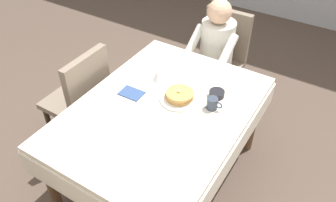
# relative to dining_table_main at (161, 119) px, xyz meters

# --- Properties ---
(ground_plane) EXTENTS (14.00, 14.00, 0.00)m
(ground_plane) POSITION_rel_dining_table_main_xyz_m (0.00, 0.00, -0.65)
(ground_plane) COLOR brown
(dining_table_main) EXTENTS (1.12, 1.52, 0.74)m
(dining_table_main) POSITION_rel_dining_table_main_xyz_m (0.00, 0.00, 0.00)
(dining_table_main) COLOR silver
(dining_table_main) RESTS_ON ground
(chair_diner) EXTENTS (0.44, 0.45, 0.93)m
(chair_diner) POSITION_rel_dining_table_main_xyz_m (-0.08, 1.17, -0.12)
(chair_diner) COLOR #7A6B5B
(chair_diner) RESTS_ON ground
(diner_person) EXTENTS (0.40, 0.43, 1.12)m
(diner_person) POSITION_rel_dining_table_main_xyz_m (-0.08, 1.01, 0.02)
(diner_person) COLOR silver
(diner_person) RESTS_ON ground
(chair_left_side) EXTENTS (0.45, 0.44, 0.93)m
(chair_left_side) POSITION_rel_dining_table_main_xyz_m (-0.77, 0.00, -0.12)
(chair_left_side) COLOR #7A6B5B
(chair_left_side) RESTS_ON ground
(plate_breakfast) EXTENTS (0.28, 0.28, 0.02)m
(plate_breakfast) POSITION_rel_dining_table_main_xyz_m (0.05, 0.15, 0.10)
(plate_breakfast) COLOR white
(plate_breakfast) RESTS_ON dining_table_main
(breakfast_stack) EXTENTS (0.21, 0.21, 0.06)m
(breakfast_stack) POSITION_rel_dining_table_main_xyz_m (0.05, 0.15, 0.13)
(breakfast_stack) COLOR tan
(breakfast_stack) RESTS_ON plate_breakfast
(cup_coffee) EXTENTS (0.11, 0.08, 0.08)m
(cup_coffee) POSITION_rel_dining_table_main_xyz_m (0.29, 0.19, 0.13)
(cup_coffee) COLOR #333D4C
(cup_coffee) RESTS_ON dining_table_main
(bowl_butter) EXTENTS (0.11, 0.11, 0.04)m
(bowl_butter) POSITION_rel_dining_table_main_xyz_m (0.26, 0.32, 0.11)
(bowl_butter) COLOR black
(bowl_butter) RESTS_ON dining_table_main
(syrup_pitcher) EXTENTS (0.08, 0.08, 0.07)m
(syrup_pitcher) POSITION_rel_dining_table_main_xyz_m (-0.20, 0.26, 0.13)
(syrup_pitcher) COLOR silver
(syrup_pitcher) RESTS_ON dining_table_main
(fork_left_of_plate) EXTENTS (0.03, 0.18, 0.00)m
(fork_left_of_plate) POSITION_rel_dining_table_main_xyz_m (-0.14, 0.13, 0.09)
(fork_left_of_plate) COLOR silver
(fork_left_of_plate) RESTS_ON dining_table_main
(knife_right_of_plate) EXTENTS (0.02, 0.20, 0.00)m
(knife_right_of_plate) POSITION_rel_dining_table_main_xyz_m (0.24, 0.13, 0.09)
(knife_right_of_plate) COLOR silver
(knife_right_of_plate) RESTS_ON dining_table_main
(spoon_near_edge) EXTENTS (0.15, 0.03, 0.00)m
(spoon_near_edge) POSITION_rel_dining_table_main_xyz_m (0.00, -0.13, 0.09)
(spoon_near_edge) COLOR silver
(spoon_near_edge) RESTS_ON dining_table_main
(napkin_folded) EXTENTS (0.17, 0.12, 0.01)m
(napkin_folded) POSITION_rel_dining_table_main_xyz_m (-0.27, 0.03, 0.09)
(napkin_folded) COLOR #334C7F
(napkin_folded) RESTS_ON dining_table_main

